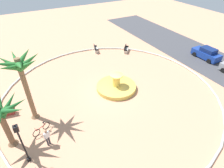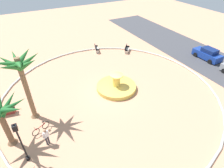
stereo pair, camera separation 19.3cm
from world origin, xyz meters
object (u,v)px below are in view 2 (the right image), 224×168
at_px(bicycle_by_lamppost, 41,128).
at_px(lamppost, 20,140).
at_px(bench_west, 127,50).
at_px(parked_car_leftmost, 208,54).
at_px(bench_east, 97,49).
at_px(bench_north, 6,111).
at_px(person_cyclist_helmet, 46,136).
at_px(fountain, 116,87).
at_px(palm_tree_near_fountain, 0,113).
at_px(palm_tree_by_curb, 20,71).

bearing_deg(bicycle_by_lamppost, lamppost, -32.01).
bearing_deg(bench_west, parked_car_leftmost, 50.74).
bearing_deg(bench_east, bench_north, -57.16).
bearing_deg(bench_east, bicycle_by_lamppost, -41.05).
bearing_deg(person_cyclist_helmet, lamppost, -66.71).
relative_size(fountain, lamppost, 1.15).
bearing_deg(parked_car_leftmost, person_cyclist_helmet, -79.75).
relative_size(lamppost, person_cyclist_helmet, 2.32).
xyz_separation_m(fountain, palm_tree_near_fountain, (2.55, -11.09, 3.02)).
distance_m(palm_tree_by_curb, bicycle_by_lamppost, 5.17).
xyz_separation_m(bench_west, bicycle_by_lamppost, (10.05, -14.86, 0.04)).
distance_m(bench_west, person_cyclist_helmet, 18.71).
bearing_deg(bench_north, palm_tree_near_fountain, 3.29).
bearing_deg(palm_tree_near_fountain, bicycle_by_lamppost, 92.67).
bearing_deg(fountain, bicycle_by_lamppost, -74.45).
xyz_separation_m(palm_tree_near_fountain, palm_tree_by_curb, (-2.33, 2.12, 1.73)).
xyz_separation_m(fountain, lamppost, (4.74, -10.22, 1.98)).
bearing_deg(parked_car_leftmost, bicycle_by_lamppost, -83.56).
distance_m(fountain, bicycle_by_lamppost, 9.12).
bearing_deg(bench_east, person_cyclist_helmet, -37.09).
height_order(bench_east, bicycle_by_lamppost, bench_east).
xyz_separation_m(fountain, bench_north, (-1.35, -11.31, 0.06)).
distance_m(fountain, lamppost, 11.44).
bearing_deg(person_cyclist_helmet, palm_tree_by_curb, -173.77).
distance_m(bench_east, parked_car_leftmost, 16.29).
height_order(palm_tree_near_fountain, parked_car_leftmost, palm_tree_near_fountain).
height_order(fountain, bench_west, fountain).
relative_size(bench_north, lamppost, 0.43).
xyz_separation_m(palm_tree_near_fountain, bench_north, (-3.90, -0.22, -2.96)).
xyz_separation_m(bench_east, parked_car_leftmost, (9.70, 13.08, 0.43)).
height_order(fountain, bicycle_by_lamppost, fountain).
distance_m(fountain, person_cyclist_helmet, 9.48).
distance_m(bench_north, lamppost, 6.48).
distance_m(palm_tree_near_fountain, person_cyclist_helmet, 3.77).
bearing_deg(person_cyclist_helmet, parked_car_leftmost, 100.25).
relative_size(fountain, parked_car_leftmost, 1.11).
distance_m(bench_west, lamppost, 20.54).
bearing_deg(bicycle_by_lamppost, bench_west, 124.08).
bearing_deg(bench_west, palm_tree_near_fountain, -59.38).
distance_m(bench_east, bench_north, 15.86).
height_order(bench_east, lamppost, lamppost).
relative_size(fountain, bench_north, 2.69).
bearing_deg(bench_west, lamppost, -52.84).
bearing_deg(bench_north, fountain, 83.20).
bearing_deg(parked_car_leftmost, bench_east, -126.57).
relative_size(bench_west, bicycle_by_lamppost, 0.97).
bearing_deg(bicycle_by_lamppost, fountain, 105.55).
distance_m(bicycle_by_lamppost, person_cyclist_helmet, 1.69).
bearing_deg(bench_north, bench_east, 122.84).
relative_size(palm_tree_by_curb, bench_west, 4.24).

